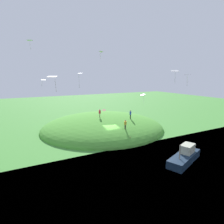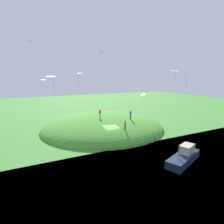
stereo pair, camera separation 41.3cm
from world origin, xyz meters
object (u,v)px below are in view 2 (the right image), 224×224
Objects in this scene: kite_3 at (30,41)px; kite_4 at (79,75)px; kite_1 at (175,71)px; kite_6 at (101,52)px; mooring_post at (130,141)px; person_on_hilltop at (100,112)px; person_walking_path at (131,113)px; kite_2 at (187,76)px; person_with_child at (125,123)px; boat_on_lake at (184,157)px; kite_0 at (43,80)px; kite_7 at (143,95)px; kite_5 at (51,77)px.

kite_3 is 0.83× the size of kite_4.
kite_1 is 14.33m from kite_6.
kite_4 reaches higher than mooring_post.
kite_6 is (-1.19, 0.07, 12.02)m from person_on_hilltop.
kite_2 is (-14.26, 0.33, 7.81)m from person_walking_path.
person_with_child reaches higher than mooring_post.
person_on_hilltop is 1.07× the size of person_with_child.
person_walking_path reaches higher than boat_on_lake.
person_on_hilltop is 12.08m from kite_6.
boat_on_lake is 3.99× the size of kite_3.
kite_3 is at bearing -23.96° from person_with_child.
person_walking_path is 18.31m from kite_0.
person_with_child is 1.10× the size of kite_2.
kite_7 is (-8.14, -20.06, -10.26)m from kite_3.
person_walking_path is 1.04× the size of kite_5.
kite_3 is 1.14× the size of kite_6.
kite_3 is (16.16, 20.39, 5.65)m from kite_1.
boat_on_lake is 23.64m from kite_6.
mooring_post is (-13.86, -13.43, -17.24)m from kite_3.
kite_0 reaches higher than mooring_post.
kite_1 is at bearing -117.40° from kite_0.
person_with_child is 14.47m from kite_6.
kite_3 is 1.30× the size of mooring_post.
person_with_child is 12.17m from kite_1.
kite_6 is (11.08, 8.26, 3.78)m from kite_1.
kite_2 is at bearing 150.92° from kite_1.
kite_6 reaches higher than person_walking_path.
boat_on_lake is 4.67× the size of kite_2.
kite_3 is (3.89, 12.20, 13.89)m from person_on_hilltop.
kite_1 reaches higher than kite_7.
kite_5 is 0.85× the size of kite_7.
kite_5 is (3.63, 16.99, -0.18)m from kite_2.
boat_on_lake is 3.38× the size of kite_1.
kite_3 is 23.96m from kite_7.
kite_2 is at bearing -112.62° from person_walking_path.
kite_7 is at bearing -10.51° from kite_2.
kite_4 reaches higher than kite_0.
person_walking_path is at bearing -65.20° from kite_4.
kite_4 reaches higher than kite_7.
person_with_child is at bearing -141.69° from person_on_hilltop.
person_walking_path is 13.71m from kite_6.
person_with_child is at bearing -81.37° from kite_4.
kite_3 reaches higher than person_walking_path.
kite_7 is (-3.06, -7.94, -8.39)m from kite_6.
kite_5 is 17.04m from mooring_post.
mooring_post is (-8.78, -1.30, -15.37)m from kite_6.
person_on_hilltop is 0.97× the size of person_walking_path.
kite_2 is 0.85× the size of kite_5.
person_on_hilltop is 18.89m from kite_3.
kite_6 reaches higher than mooring_post.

